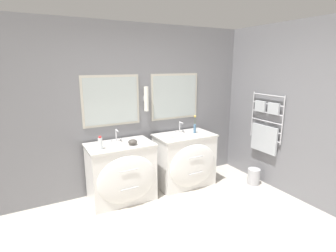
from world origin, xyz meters
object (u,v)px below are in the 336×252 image
at_px(amenity_bowl, 133,142).
at_px(toiletry_bottle, 100,143).
at_px(vanity_left, 122,173).
at_px(flower_vase, 195,127).
at_px(vanity_right, 185,160).
at_px(waste_bin, 254,176).

bearing_deg(amenity_bowl, toiletry_bottle, 177.02).
relative_size(vanity_left, toiletry_bottle, 5.24).
bearing_deg(flower_vase, vanity_right, -169.29).
relative_size(vanity_right, toiletry_bottle, 5.24).
bearing_deg(vanity_right, flower_vase, 10.71).
height_order(vanity_left, amenity_bowl, amenity_bowl).
bearing_deg(amenity_bowl, vanity_right, 4.97).
bearing_deg(amenity_bowl, waste_bin, -13.24).
distance_m(vanity_right, flower_vase, 0.58).
xyz_separation_m(vanity_left, amenity_bowl, (0.15, -0.08, 0.47)).
xyz_separation_m(amenity_bowl, flower_vase, (1.15, 0.12, 0.07)).
distance_m(vanity_left, vanity_right, 1.10).
height_order(vanity_left, flower_vase, flower_vase).
distance_m(vanity_left, flower_vase, 1.41).
height_order(vanity_left, vanity_right, same).
relative_size(amenity_bowl, waste_bin, 0.49).
relative_size(flower_vase, waste_bin, 1.12).
xyz_separation_m(amenity_bowl, waste_bin, (1.97, -0.46, -0.76)).
bearing_deg(vanity_left, toiletry_bottle, -169.01).
relative_size(toiletry_bottle, amenity_bowl, 1.38).
relative_size(vanity_right, amenity_bowl, 7.21).
distance_m(amenity_bowl, waste_bin, 2.17).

